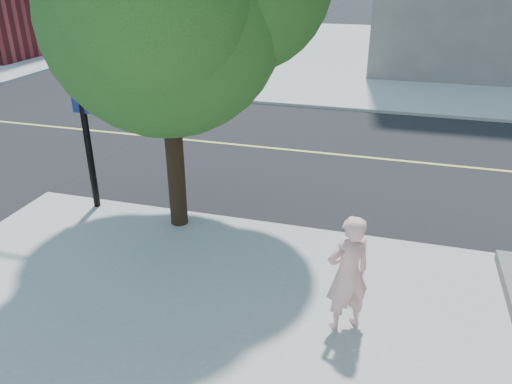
% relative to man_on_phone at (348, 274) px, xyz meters
% --- Properties ---
extents(ground, '(140.00, 140.00, 0.00)m').
position_rel_man_on_phone_xyz_m(ground, '(-6.04, 2.73, -1.01)').
color(ground, black).
rests_on(ground, ground).
extents(road_ew, '(140.00, 9.00, 0.01)m').
position_rel_man_on_phone_xyz_m(road_ew, '(-6.04, 7.23, -1.01)').
color(road_ew, black).
rests_on(road_ew, ground).
extents(man_on_phone, '(0.78, 0.72, 1.79)m').
position_rel_man_on_phone_xyz_m(man_on_phone, '(0.00, 0.00, 0.00)').
color(man_on_phone, beige).
rests_on(man_on_phone, sidewalk_se).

